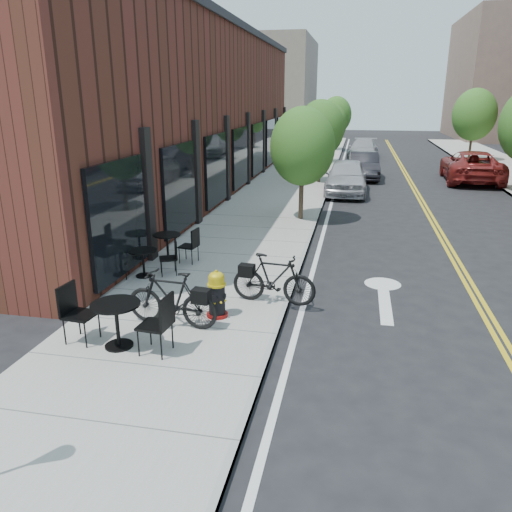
# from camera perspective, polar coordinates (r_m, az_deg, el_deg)

# --- Properties ---
(ground) EXTENTS (120.00, 120.00, 0.00)m
(ground) POSITION_cam_1_polar(r_m,az_deg,el_deg) (9.21, 2.44, -9.53)
(ground) COLOR black
(ground) RESTS_ON ground
(sidewalk_near) EXTENTS (4.00, 70.00, 0.12)m
(sidewalk_near) POSITION_cam_1_polar(r_m,az_deg,el_deg) (18.84, 1.20, 5.04)
(sidewalk_near) COLOR #9E9B93
(sidewalk_near) RESTS_ON ground
(building_near) EXTENTS (5.00, 28.00, 7.00)m
(building_near) POSITION_cam_1_polar(r_m,az_deg,el_deg) (23.42, -8.25, 15.87)
(building_near) COLOR #482317
(building_near) RESTS_ON ground
(bg_building_left) EXTENTS (8.00, 14.00, 10.00)m
(bg_building_left) POSITION_cam_1_polar(r_m,az_deg,el_deg) (56.85, 2.12, 18.60)
(bg_building_left) COLOR #726656
(bg_building_left) RESTS_ON ground
(bg_building_right) EXTENTS (10.00, 16.00, 12.00)m
(bg_building_right) POSITION_cam_1_polar(r_m,az_deg,el_deg) (59.97, 26.98, 17.70)
(bg_building_right) COLOR brown
(bg_building_right) RESTS_ON ground
(tree_near_a) EXTENTS (2.20, 2.20, 3.81)m
(tree_near_a) POSITION_cam_1_polar(r_m,az_deg,el_deg) (17.27, 5.34, 12.35)
(tree_near_a) COLOR #382B1E
(tree_near_a) RESTS_ON sidewalk_near
(tree_near_b) EXTENTS (2.30, 2.30, 3.98)m
(tree_near_b) POSITION_cam_1_polar(r_m,az_deg,el_deg) (25.20, 7.39, 14.24)
(tree_near_b) COLOR #382B1E
(tree_near_b) RESTS_ON sidewalk_near
(tree_near_c) EXTENTS (2.10, 2.10, 3.67)m
(tree_near_c) POSITION_cam_1_polar(r_m,az_deg,el_deg) (33.19, 8.45, 14.71)
(tree_near_c) COLOR #382B1E
(tree_near_c) RESTS_ON sidewalk_near
(tree_near_d) EXTENTS (2.40, 2.40, 4.11)m
(tree_near_d) POSITION_cam_1_polar(r_m,az_deg,el_deg) (41.16, 9.13, 15.61)
(tree_near_d) COLOR #382B1E
(tree_near_d) RESTS_ON sidewalk_near
(tree_far_c) EXTENTS (2.80, 2.80, 4.62)m
(tree_far_c) POSITION_cam_1_polar(r_m,az_deg,el_deg) (36.85, 23.69, 14.57)
(tree_far_c) COLOR #382B1E
(tree_far_c) RESTS_ON sidewalk_far
(fire_hydrant) EXTENTS (0.42, 0.42, 0.95)m
(fire_hydrant) POSITION_cam_1_polar(r_m,az_deg,el_deg) (9.69, -4.51, -4.43)
(fire_hydrant) COLOR maroon
(fire_hydrant) RESTS_ON sidewalk_near
(bicycle_left) EXTENTS (1.84, 0.68, 1.08)m
(bicycle_left) POSITION_cam_1_polar(r_m,az_deg,el_deg) (9.37, -9.61, -4.85)
(bicycle_left) COLOR black
(bicycle_left) RESTS_ON sidewalk_near
(bicycle_right) EXTENTS (1.80, 0.67, 1.06)m
(bicycle_right) POSITION_cam_1_polar(r_m,az_deg,el_deg) (10.24, 2.04, -2.65)
(bicycle_right) COLOR black
(bicycle_right) RESTS_ON sidewalk_near
(bistro_set_a) EXTENTS (1.95, 0.90, 1.04)m
(bistro_set_a) POSITION_cam_1_polar(r_m,az_deg,el_deg) (8.82, -15.64, -6.89)
(bistro_set_a) COLOR black
(bistro_set_a) RESTS_ON sidewalk_near
(bistro_set_b) EXTENTS (1.59, 1.02, 0.85)m
(bistro_set_b) POSITION_cam_1_polar(r_m,az_deg,el_deg) (12.10, -12.77, -0.35)
(bistro_set_b) COLOR black
(bistro_set_b) RESTS_ON sidewalk_near
(bistro_set_c) EXTENTS (1.70, 0.82, 0.90)m
(bistro_set_c) POSITION_cam_1_polar(r_m,az_deg,el_deg) (13.21, -10.10, 1.47)
(bistro_set_c) COLOR black
(bistro_set_c) RESTS_ON sidewalk_near
(parked_car_a) EXTENTS (1.81, 4.51, 1.54)m
(parked_car_a) POSITION_cam_1_polar(r_m,az_deg,el_deg) (23.04, 10.28, 8.90)
(parked_car_a) COLOR #AAACB3
(parked_car_a) RESTS_ON ground
(parked_car_b) EXTENTS (1.66, 4.26, 1.38)m
(parked_car_b) POSITION_cam_1_polar(r_m,az_deg,el_deg) (27.60, 12.21, 10.07)
(parked_car_b) COLOR black
(parked_car_b) RESTS_ON ground
(parked_car_c) EXTENTS (2.27, 4.81, 1.36)m
(parked_car_c) POSITION_cam_1_polar(r_m,az_deg,el_deg) (36.36, 12.14, 11.84)
(parked_car_c) COLOR #A2A2A6
(parked_car_c) RESTS_ON ground
(parked_car_far) EXTENTS (2.91, 5.83, 1.59)m
(parked_car_far) POSITION_cam_1_polar(r_m,az_deg,el_deg) (28.22, 23.39, 9.40)
(parked_car_far) COLOR maroon
(parked_car_far) RESTS_ON ground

